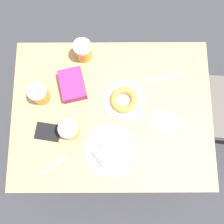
# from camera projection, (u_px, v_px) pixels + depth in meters

# --- Properties ---
(ground_plane) EXTENTS (8.00, 8.00, 0.00)m
(ground_plane) POSITION_uv_depth(u_px,v_px,m) (112.00, 131.00, 1.98)
(ground_plane) COLOR #333338
(table) EXTENTS (0.79, 1.04, 0.71)m
(table) POSITION_uv_depth(u_px,v_px,m) (112.00, 115.00, 1.35)
(table) COLOR tan
(table) RESTS_ON ground_plane
(plate_with_cake) EXTENTS (0.26, 0.26, 0.04)m
(plate_with_cake) POSITION_uv_depth(u_px,v_px,m) (110.00, 151.00, 1.23)
(plate_with_cake) COLOR silver
(plate_with_cake) RESTS_ON table
(plate_with_donut) EXTENTS (0.22, 0.22, 0.05)m
(plate_with_donut) POSITION_uv_depth(u_px,v_px,m) (124.00, 100.00, 1.28)
(plate_with_donut) COLOR silver
(plate_with_donut) RESTS_ON table
(beer_mug_left) EXTENTS (0.09, 0.09, 0.12)m
(beer_mug_left) POSITION_uv_depth(u_px,v_px,m) (70.00, 130.00, 1.21)
(beer_mug_left) COLOR #C68C23
(beer_mug_left) RESTS_ON table
(beer_mug_center) EXTENTS (0.09, 0.09, 0.12)m
(beer_mug_center) POSITION_uv_depth(u_px,v_px,m) (40.00, 94.00, 1.25)
(beer_mug_center) COLOR #C68C23
(beer_mug_center) RESTS_ON table
(beer_mug_right) EXTENTS (0.09, 0.09, 0.12)m
(beer_mug_right) POSITION_uv_depth(u_px,v_px,m) (83.00, 51.00, 1.30)
(beer_mug_right) COLOR #C68C23
(beer_mug_right) RESTS_ON table
(napkin_folded) EXTENTS (0.15, 0.18, 0.00)m
(napkin_folded) POSITION_uv_depth(u_px,v_px,m) (167.00, 123.00, 1.28)
(napkin_folded) COLOR white
(napkin_folded) RESTS_ON table
(fork) EXTENTS (0.10, 0.14, 0.00)m
(fork) POSITION_uv_depth(u_px,v_px,m) (52.00, 166.00, 1.23)
(fork) COLOR silver
(fork) RESTS_ON table
(knife) EXTENTS (0.06, 0.21, 0.00)m
(knife) POSITION_uv_depth(u_px,v_px,m) (164.00, 78.00, 1.33)
(knife) COLOR silver
(knife) RESTS_ON table
(passport_near_edge) EXTENTS (0.11, 0.14, 0.01)m
(passport_near_edge) POSITION_uv_depth(u_px,v_px,m) (48.00, 132.00, 1.26)
(passport_near_edge) COLOR black
(passport_near_edge) RESTS_ON table
(blue_pouch) EXTENTS (0.19, 0.15, 0.06)m
(blue_pouch) POSITION_uv_depth(u_px,v_px,m) (73.00, 85.00, 1.29)
(blue_pouch) COLOR #8C2366
(blue_pouch) RESTS_ON table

